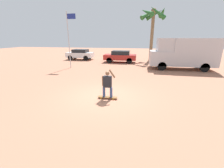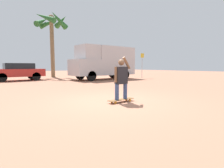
# 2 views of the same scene
# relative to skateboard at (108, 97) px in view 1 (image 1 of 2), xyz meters

# --- Properties ---
(ground_plane) EXTENTS (80.00, 80.00, 0.00)m
(ground_plane) POSITION_rel_skateboard_xyz_m (-0.19, 0.29, -0.08)
(ground_plane) COLOR #A36B51
(skateboard) EXTENTS (1.03, 0.24, 0.10)m
(skateboard) POSITION_rel_skateboard_xyz_m (0.00, 0.00, 0.00)
(skateboard) COLOR brown
(skateboard) RESTS_ON ground_plane
(person_skateboarder) EXTENTS (0.70, 0.22, 1.49)m
(person_skateboarder) POSITION_rel_skateboard_xyz_m (-0.00, -0.00, 0.79)
(person_skateboarder) COLOR #384C7A
(person_skateboarder) RESTS_ON skateboard
(camper_van) EXTENTS (6.21, 2.26, 3.07)m
(camper_van) POSITION_rel_skateboard_xyz_m (5.79, 9.04, 1.59)
(camper_van) COLOR black
(camper_van) RESTS_ON ground_plane
(parked_car_red) EXTENTS (4.13, 1.82, 1.50)m
(parked_car_red) POSITION_rel_skateboard_xyz_m (-1.02, 12.35, 0.72)
(parked_car_red) COLOR black
(parked_car_red) RESTS_ON ground_plane
(parked_car_white) EXTENTS (3.82, 1.80, 1.49)m
(parked_car_white) POSITION_rel_skateboard_xyz_m (-7.16, 13.79, 0.72)
(parked_car_white) COLOR black
(parked_car_white) RESTS_ON ground_plane
(palm_tree_near_van) EXTENTS (3.49, 3.71, 7.00)m
(palm_tree_near_van) POSITION_rel_skateboard_xyz_m (2.97, 15.06, 5.57)
(palm_tree_near_van) COLOR brown
(palm_tree_near_van) RESTS_ON ground_plane
(flagpole) EXTENTS (0.97, 0.12, 5.61)m
(flagpole) POSITION_rel_skateboard_xyz_m (-5.69, 7.67, 3.13)
(flagpole) COLOR #B7B7BC
(flagpole) RESTS_ON ground_plane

